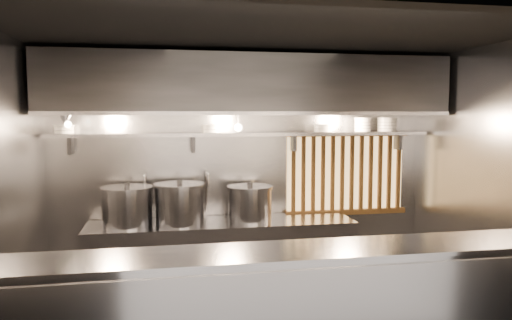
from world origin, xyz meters
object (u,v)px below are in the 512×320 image
object	(u,v)px
stock_pot_left	(127,206)
stock_pot_right	(250,203)
stock_pot_mid	(180,204)
heat_lamp	(65,119)
pendant_bulb	(238,127)

from	to	relation	value
stock_pot_left	stock_pot_right	world-z (taller)	stock_pot_left
stock_pot_mid	stock_pot_right	distance (m)	0.79
stock_pot_left	stock_pot_mid	distance (m)	0.57
heat_lamp	stock_pot_mid	world-z (taller)	heat_lamp
heat_lamp	stock_pot_right	bearing A→B (deg)	8.02
pendant_bulb	stock_pot_right	world-z (taller)	pendant_bulb
heat_lamp	pendant_bulb	distance (m)	1.83
heat_lamp	stock_pot_mid	bearing A→B (deg)	12.36
stock_pot_left	pendant_bulb	bearing A→B (deg)	4.14
pendant_bulb	stock_pot_left	distance (m)	1.50
pendant_bulb	stock_pot_right	distance (m)	0.87
pendant_bulb	stock_pot_right	size ratio (longest dim) A/B	0.31
heat_lamp	stock_pot_right	distance (m)	2.16
heat_lamp	stock_pot_mid	distance (m)	1.49
heat_lamp	stock_pot_left	xyz separation A→B (m)	(0.56, 0.26, -0.95)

